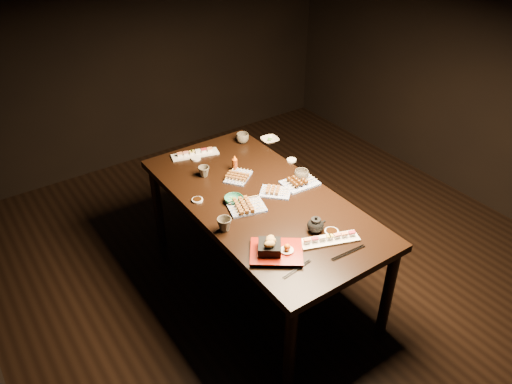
{
  "coord_description": "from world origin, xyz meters",
  "views": [
    {
      "loc": [
        -1.82,
        -1.94,
        2.62
      ],
      "look_at": [
        -0.24,
        0.32,
        0.77
      ],
      "focal_mm": 35.0,
      "sensor_mm": 36.0,
      "label": 1
    }
  ],
  "objects_px": {
    "dining_table": "(260,242)",
    "edamame_bowl_cream": "(270,140)",
    "yakitori_plate_center": "(247,205)",
    "condiment_bottle": "(235,163)",
    "yakitori_plate_left": "(238,175)",
    "edamame_bowl_green": "(234,200)",
    "tempura_tray": "(277,247)",
    "sushi_platter_near": "(330,238)",
    "teacup_near_left": "(224,224)",
    "teapot": "(316,224)",
    "sushi_platter_far": "(195,153)",
    "teacup_mid_right": "(301,175)",
    "teacup_far_left": "(204,172)",
    "yakitori_plate_right": "(275,190)",
    "teacup_far_right": "(243,138)"
  },
  "relations": [
    {
      "from": "dining_table",
      "to": "edamame_bowl_cream",
      "type": "bearing_deg",
      "value": 63.66
    },
    {
      "from": "yakitori_plate_center",
      "to": "condiment_bottle",
      "type": "xyz_separation_m",
      "value": [
        0.19,
        0.44,
        0.03
      ]
    },
    {
      "from": "yakitori_plate_left",
      "to": "edamame_bowl_green",
      "type": "relative_size",
      "value": 1.67
    },
    {
      "from": "edamame_bowl_cream",
      "to": "tempura_tray",
      "type": "xyz_separation_m",
      "value": [
        -0.76,
        -1.11,
        0.04
      ]
    },
    {
      "from": "sushi_platter_near",
      "to": "yakitori_plate_left",
      "type": "height_order",
      "value": "yakitori_plate_left"
    },
    {
      "from": "yakitori_plate_center",
      "to": "yakitori_plate_left",
      "type": "height_order",
      "value": "yakitori_plate_center"
    },
    {
      "from": "sushi_platter_near",
      "to": "teacup_near_left",
      "type": "height_order",
      "value": "teacup_near_left"
    },
    {
      "from": "dining_table",
      "to": "teapot",
      "type": "height_order",
      "value": "teapot"
    },
    {
      "from": "edamame_bowl_green",
      "to": "sushi_platter_far",
      "type": "bearing_deg",
      "value": 82.2
    },
    {
      "from": "edamame_bowl_green",
      "to": "tempura_tray",
      "type": "bearing_deg",
      "value": -97.95
    },
    {
      "from": "teapot",
      "to": "teacup_mid_right",
      "type": "bearing_deg",
      "value": 70.3
    },
    {
      "from": "sushi_platter_near",
      "to": "sushi_platter_far",
      "type": "relative_size",
      "value": 1.0
    },
    {
      "from": "teacup_near_left",
      "to": "teacup_mid_right",
      "type": "bearing_deg",
      "value": 13.02
    },
    {
      "from": "tempura_tray",
      "to": "teacup_near_left",
      "type": "bearing_deg",
      "value": 145.44
    },
    {
      "from": "tempura_tray",
      "to": "teacup_far_left",
      "type": "bearing_deg",
      "value": 121.5
    },
    {
      "from": "teacup_mid_right",
      "to": "condiment_bottle",
      "type": "height_order",
      "value": "condiment_bottle"
    },
    {
      "from": "yakitori_plate_right",
      "to": "edamame_bowl_cream",
      "type": "distance_m",
      "value": 0.72
    },
    {
      "from": "dining_table",
      "to": "yakitori_plate_left",
      "type": "bearing_deg",
      "value": 101.01
    },
    {
      "from": "teacup_mid_right",
      "to": "dining_table",
      "type": "bearing_deg",
      "value": -177.5
    },
    {
      "from": "tempura_tray",
      "to": "edamame_bowl_green",
      "type": "bearing_deg",
      "value": 118.35
    },
    {
      "from": "tempura_tray",
      "to": "teacup_far_right",
      "type": "relative_size",
      "value": 3.0
    },
    {
      "from": "sushi_platter_far",
      "to": "teacup_far_right",
      "type": "distance_m",
      "value": 0.41
    },
    {
      "from": "tempura_tray",
      "to": "teacup_far_left",
      "type": "xyz_separation_m",
      "value": [
        0.08,
        0.96,
        -0.02
      ]
    },
    {
      "from": "edamame_bowl_green",
      "to": "tempura_tray",
      "type": "relative_size",
      "value": 0.41
    },
    {
      "from": "yakitori_plate_center",
      "to": "yakitori_plate_right",
      "type": "xyz_separation_m",
      "value": [
        0.25,
        0.03,
        -0.0
      ]
    },
    {
      "from": "tempura_tray",
      "to": "teacup_far_right",
      "type": "height_order",
      "value": "tempura_tray"
    },
    {
      "from": "teacup_mid_right",
      "to": "teacup_far_left",
      "type": "relative_size",
      "value": 1.26
    },
    {
      "from": "sushi_platter_far",
      "to": "teapot",
      "type": "height_order",
      "value": "teapot"
    },
    {
      "from": "edamame_bowl_cream",
      "to": "teacup_far_left",
      "type": "distance_m",
      "value": 0.7
    },
    {
      "from": "sushi_platter_far",
      "to": "teacup_far_right",
      "type": "relative_size",
      "value": 3.6
    },
    {
      "from": "sushi_platter_near",
      "to": "tempura_tray",
      "type": "relative_size",
      "value": 1.2
    },
    {
      "from": "sushi_platter_near",
      "to": "teapot",
      "type": "relative_size",
      "value": 2.94
    },
    {
      "from": "dining_table",
      "to": "tempura_tray",
      "type": "relative_size",
      "value": 6.1
    },
    {
      "from": "sushi_platter_far",
      "to": "teacup_mid_right",
      "type": "xyz_separation_m",
      "value": [
        0.43,
        -0.73,
        0.02
      ]
    },
    {
      "from": "dining_table",
      "to": "teacup_far_right",
      "type": "xyz_separation_m",
      "value": [
        0.33,
        0.71,
        0.41
      ]
    },
    {
      "from": "yakitori_plate_center",
      "to": "yakitori_plate_right",
      "type": "bearing_deg",
      "value": 23.11
    },
    {
      "from": "edamame_bowl_green",
      "to": "teapot",
      "type": "xyz_separation_m",
      "value": [
        0.24,
        -0.53,
        0.03
      ]
    },
    {
      "from": "edamame_bowl_cream",
      "to": "teacup_mid_right",
      "type": "distance_m",
      "value": 0.6
    },
    {
      "from": "teacup_mid_right",
      "to": "teacup_far_left",
      "type": "height_order",
      "value": "teacup_mid_right"
    },
    {
      "from": "yakitori_plate_left",
      "to": "tempura_tray",
      "type": "distance_m",
      "value": 0.85
    },
    {
      "from": "yakitori_plate_left",
      "to": "tempura_tray",
      "type": "relative_size",
      "value": 0.68
    },
    {
      "from": "edamame_bowl_cream",
      "to": "teacup_near_left",
      "type": "height_order",
      "value": "teacup_near_left"
    },
    {
      "from": "tempura_tray",
      "to": "sushi_platter_near",
      "type": "bearing_deg",
      "value": 21.81
    },
    {
      "from": "sushi_platter_near",
      "to": "teacup_far_left",
      "type": "relative_size",
      "value": 4.48
    },
    {
      "from": "sushi_platter_far",
      "to": "teapot",
      "type": "xyz_separation_m",
      "value": [
        0.15,
        -1.22,
        0.03
      ]
    },
    {
      "from": "yakitori_plate_right",
      "to": "teacup_far_right",
      "type": "bearing_deg",
      "value": 119.43
    },
    {
      "from": "yakitori_plate_right",
      "to": "sushi_platter_near",
      "type": "bearing_deg",
      "value": -47.87
    },
    {
      "from": "yakitori_plate_right",
      "to": "yakitori_plate_left",
      "type": "distance_m",
      "value": 0.32
    },
    {
      "from": "yakitori_plate_center",
      "to": "condiment_bottle",
      "type": "relative_size",
      "value": 1.91
    },
    {
      "from": "teacup_mid_right",
      "to": "teacup_near_left",
      "type": "bearing_deg",
      "value": -166.98
    }
  ]
}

